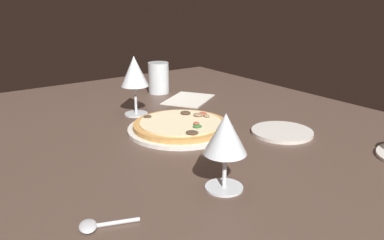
{
  "coord_description": "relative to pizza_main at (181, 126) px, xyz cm",
  "views": [
    {
      "loc": [
        77.27,
        -59.19,
        38.84
      ],
      "look_at": [
        -1.7,
        -2.41,
        7.0
      ],
      "focal_mm": 36.83,
      "sensor_mm": 36.0,
      "label": 1
    }
  ],
  "objects": [
    {
      "name": "dining_table",
      "position": [
        3.4,
        4.77,
        -3.22
      ],
      "size": [
        150.0,
        110.0,
        4.0
      ],
      "primitive_type": "cube",
      "color": "brown",
      "rests_on": "ground"
    },
    {
      "name": "pizza_main",
      "position": [
        0.0,
        0.0,
        0.0
      ],
      "size": [
        27.71,
        27.71,
        3.4
      ],
      "color": "silver",
      "rests_on": "dining_table"
    },
    {
      "name": "wine_glass_far",
      "position": [
        -19.73,
        -2.66,
        11.26
      ],
      "size": [
        8.05,
        8.05,
        17.45
      ],
      "color": "silver",
      "rests_on": "dining_table"
    },
    {
      "name": "wine_glass_near",
      "position": [
        30.9,
        -11.31,
        9.02
      ],
      "size": [
        7.92,
        7.92,
        14.63
      ],
      "color": "silver",
      "rests_on": "dining_table"
    },
    {
      "name": "water_glass",
      "position": [
        -38.39,
        16.46,
        3.46
      ],
      "size": [
        7.37,
        7.37,
        10.98
      ],
      "color": "silver",
      "rests_on": "dining_table"
    },
    {
      "name": "side_plate",
      "position": [
        16.97,
        19.91,
        -0.77
      ],
      "size": [
        15.72,
        15.72,
        0.9
      ],
      "primitive_type": "cylinder",
      "color": "silver",
      "rests_on": "dining_table"
    },
    {
      "name": "paper_menu",
      "position": [
        -24.26,
        19.59,
        -1.07
      ],
      "size": [
        20.44,
        21.84,
        0.3
      ],
      "primitive_type": "cube",
      "rotation": [
        0.0,
        0.0,
        0.58
      ],
      "color": "silver",
      "rests_on": "dining_table"
    },
    {
      "name": "spoon",
      "position": [
        29.13,
        -35.86,
        -0.76
      ],
      "size": [
        5.37,
        9.63,
        1.0
      ],
      "color": "silver",
      "rests_on": "dining_table"
    }
  ]
}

